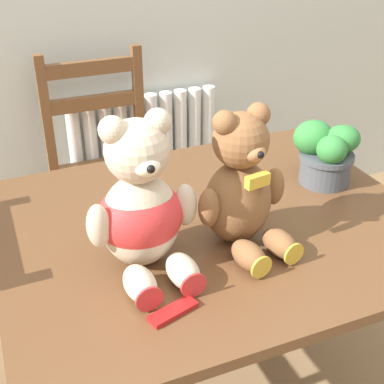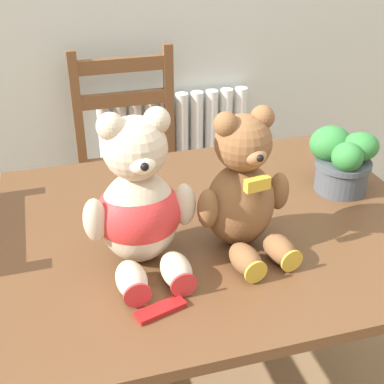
{
  "view_description": "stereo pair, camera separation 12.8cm",
  "coord_description": "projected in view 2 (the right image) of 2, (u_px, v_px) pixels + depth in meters",
  "views": [
    {
      "loc": [
        -0.52,
        -0.65,
        1.55
      ],
      "look_at": [
        -0.1,
        0.37,
        0.92
      ],
      "focal_mm": 50.0,
      "sensor_mm": 36.0,
      "label": 1
    },
    {
      "loc": [
        -0.4,
        -0.69,
        1.55
      ],
      "look_at": [
        -0.1,
        0.37,
        0.92
      ],
      "focal_mm": 50.0,
      "sensor_mm": 36.0,
      "label": 2
    }
  ],
  "objects": [
    {
      "name": "wooden_chair_behind",
      "position": [
        133.0,
        170.0,
        2.33
      ],
      "size": [
        0.45,
        0.46,
        0.98
      ],
      "rotation": [
        0.0,
        0.0,
        3.14
      ],
      "color": "brown",
      "rests_on": "ground_plane"
    },
    {
      "name": "radiator",
      "position": [
        175.0,
        171.0,
        2.65
      ],
      "size": [
        0.73,
        0.1,
        0.73
      ],
      "color": "white",
      "rests_on": "ground_plane"
    },
    {
      "name": "teddy_bear_right",
      "position": [
        243.0,
        191.0,
        1.3
      ],
      "size": [
        0.26,
        0.27,
        0.36
      ],
      "rotation": [
        0.0,
        0.0,
        3.3
      ],
      "color": "brown",
      "rests_on": "dining_table"
    },
    {
      "name": "potted_plant",
      "position": [
        342.0,
        160.0,
        1.58
      ],
      "size": [
        0.19,
        0.18,
        0.19
      ],
      "color": "#4C5156",
      "rests_on": "dining_table"
    },
    {
      "name": "chocolate_bar",
      "position": [
        161.0,
        309.0,
        1.15
      ],
      "size": [
        0.12,
        0.07,
        0.01
      ],
      "primitive_type": "cube",
      "rotation": [
        0.0,
        0.0,
        0.29
      ],
      "color": "red",
      "rests_on": "dining_table"
    },
    {
      "name": "dining_table",
      "position": [
        215.0,
        254.0,
        1.52
      ],
      "size": [
        1.15,
        0.94,
        0.75
      ],
      "color": "brown",
      "rests_on": "ground_plane"
    },
    {
      "name": "teddy_bear_left",
      "position": [
        139.0,
        205.0,
        1.24
      ],
      "size": [
        0.27,
        0.28,
        0.39
      ],
      "rotation": [
        0.0,
        0.0,
        3.2
      ],
      "color": "beige",
      "rests_on": "dining_table"
    }
  ]
}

